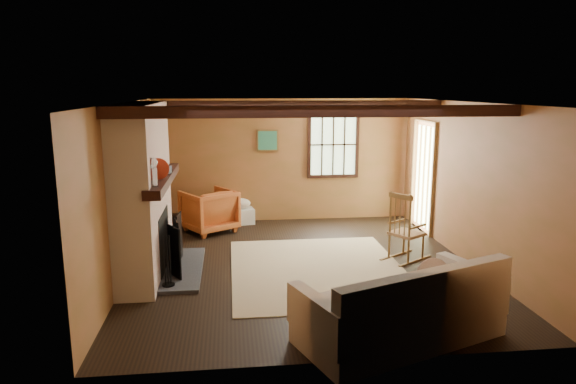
{
  "coord_description": "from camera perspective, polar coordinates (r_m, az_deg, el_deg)",
  "views": [
    {
      "loc": [
        -1.04,
        -7.2,
        2.61
      ],
      "look_at": [
        -0.17,
        0.4,
        1.04
      ],
      "focal_mm": 32.0,
      "sensor_mm": 36.0,
      "label": 1
    }
  ],
  "objects": [
    {
      "name": "armchair",
      "position": [
        9.52,
        -8.77,
        -2.05
      ],
      "size": [
        1.17,
        1.18,
        0.78
      ],
      "primitive_type": "imported",
      "rotation": [
        0.0,
        0.0,
        -2.57
      ],
      "color": "#BF6026",
      "rests_on": "ground"
    },
    {
      "name": "room_envelope",
      "position": [
        7.63,
        3.03,
        4.2
      ],
      "size": [
        5.02,
        5.52,
        2.44
      ],
      "color": "#A25C39",
      "rests_on": "ground"
    },
    {
      "name": "fireplace",
      "position": [
        7.45,
        -15.57,
        -0.54
      ],
      "size": [
        1.02,
        2.3,
        2.4
      ],
      "color": "#96413A",
      "rests_on": "ground"
    },
    {
      "name": "sofa",
      "position": [
        5.6,
        12.76,
        -12.93
      ],
      "size": [
        2.37,
        1.67,
        0.88
      ],
      "rotation": [
        0.0,
        0.0,
        0.37
      ],
      "color": "silver",
      "rests_on": "ground"
    },
    {
      "name": "rocking_chair",
      "position": [
        8.06,
        12.88,
        -4.29
      ],
      "size": [
        0.86,
        0.76,
        1.07
      ],
      "rotation": [
        0.0,
        0.0,
        2.15
      ],
      "color": "#A87851",
      "rests_on": "ground"
    },
    {
      "name": "firewood_pile",
      "position": [
        10.14,
        -11.61,
        -2.92
      ],
      "size": [
        0.64,
        0.12,
        0.23
      ],
      "color": "#533223",
      "rests_on": "ground"
    },
    {
      "name": "laundry_basket",
      "position": [
        10.06,
        -5.3,
        -2.65
      ],
      "size": [
        0.56,
        0.46,
        0.3
      ],
      "primitive_type": "cube",
      "rotation": [
        0.0,
        0.0,
        0.17
      ],
      "color": "white",
      "rests_on": "ground"
    },
    {
      "name": "rug",
      "position": [
        7.57,
        3.32,
        -8.59
      ],
      "size": [
        2.5,
        3.0,
        0.01
      ],
      "primitive_type": "cube",
      "color": "tan",
      "rests_on": "ground"
    },
    {
      "name": "ground",
      "position": [
        7.73,
        1.59,
        -8.18
      ],
      "size": [
        5.5,
        5.5,
        0.0
      ],
      "primitive_type": "plane",
      "color": "black",
      "rests_on": "ground"
    },
    {
      "name": "basket_pillow",
      "position": [
        10.0,
        -5.33,
        -1.27
      ],
      "size": [
        0.4,
        0.32,
        0.2
      ],
      "primitive_type": "ellipsoid",
      "rotation": [
        0.0,
        0.0,
        0.01
      ],
      "color": "silver",
      "rests_on": "laundry_basket"
    }
  ]
}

